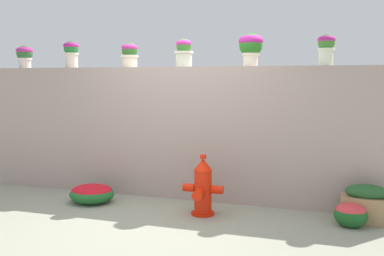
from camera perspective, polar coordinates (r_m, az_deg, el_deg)
ground_plane at (r=5.40m, az=-4.27°, el=-11.84°), size 24.00×24.00×0.00m
stone_wall at (r=6.18m, az=-0.63°, el=-0.63°), size 6.29×0.37×1.86m
potted_plant_0 at (r=7.48m, az=-21.13°, el=8.98°), size 0.26×0.26×0.36m
potted_plant_1 at (r=6.94m, az=-15.58°, el=9.63°), size 0.23×0.23×0.40m
potted_plant_2 at (r=6.50m, az=-8.20°, el=9.66°), size 0.26×0.26×0.36m
potted_plant_3 at (r=6.12m, az=-1.07°, el=10.04°), size 0.26×0.26×0.39m
potted_plant_4 at (r=5.90m, az=7.73°, el=10.67°), size 0.33×0.33×0.44m
potted_plant_5 at (r=5.80m, az=17.23°, el=10.19°), size 0.22×0.22×0.39m
fire_hydrant at (r=5.46m, az=1.41°, el=-7.93°), size 0.51×0.42×0.76m
flower_bush_left at (r=6.19m, az=-13.02°, el=-8.30°), size 0.62×0.56×0.25m
flower_bush_right at (r=5.41m, az=20.12°, el=-10.56°), size 0.37×0.34×0.28m
planter_box at (r=5.58m, az=21.96°, el=-9.31°), size 0.58×0.28×0.46m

